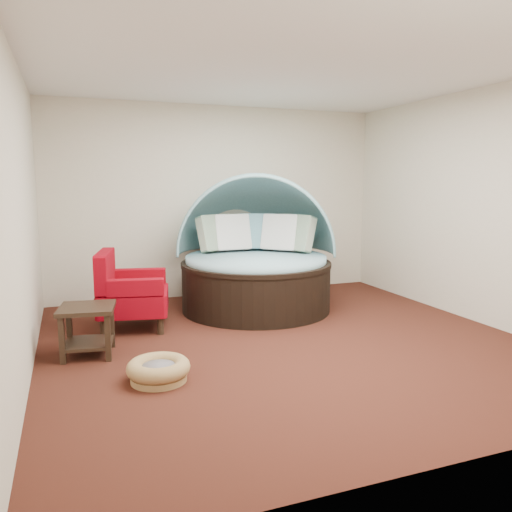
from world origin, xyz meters
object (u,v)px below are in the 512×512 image
object	(u,v)px
pet_basket	(159,370)
side_table	(88,324)
canopy_daybed	(256,246)
red_armchair	(128,293)

from	to	relation	value
pet_basket	side_table	size ratio (longest dim) A/B	0.95
side_table	canopy_daybed	bearing A→B (deg)	28.51
canopy_daybed	pet_basket	world-z (taller)	canopy_daybed
pet_basket	side_table	xyz separation A→B (m)	(-0.54, 0.89, 0.22)
pet_basket	side_table	distance (m)	1.06
red_armchair	side_table	world-z (taller)	red_armchair
canopy_daybed	pet_basket	size ratio (longest dim) A/B	4.59
canopy_daybed	red_armchair	xyz separation A→B (m)	(-1.73, -0.39, -0.42)
canopy_daybed	side_table	xyz separation A→B (m)	(-2.22, -1.21, -0.52)
pet_basket	side_table	bearing A→B (deg)	121.04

